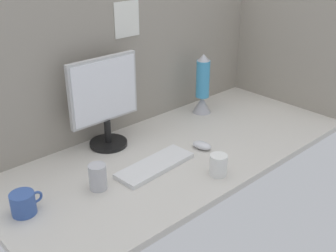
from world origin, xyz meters
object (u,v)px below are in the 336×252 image
at_px(mouse, 202,145).
at_px(mug_ceramic_white, 218,165).
at_px(keyboard, 155,165).
at_px(mug_ceramic_blue, 23,203).
at_px(mug_steel, 98,177).
at_px(monitor, 105,100).
at_px(lava_lamp, 202,88).

relative_size(mouse, mug_ceramic_white, 1.04).
relative_size(keyboard, mug_ceramic_white, 4.01).
relative_size(mug_ceramic_blue, mug_steel, 1.14).
height_order(mug_ceramic_blue, mug_ceramic_white, mug_ceramic_white).
bearing_deg(mug_steel, mug_ceramic_blue, 170.69).
xyz_separation_m(monitor, mug_steel, (-0.24, -0.28, -0.18)).
relative_size(monitor, keyboard, 1.17).
xyz_separation_m(monitor, keyboard, (0.03, -0.32, -0.22)).
relative_size(keyboard, mouse, 3.85).
distance_m(mouse, lava_lamp, 0.46).
xyz_separation_m(mug_ceramic_blue, lava_lamp, (1.16, 0.20, 0.10)).
bearing_deg(lava_lamp, mug_ceramic_white, -130.95).
relative_size(monitor, mug_steel, 4.04).
bearing_deg(keyboard, mug_ceramic_blue, 168.15).
distance_m(keyboard, mouse, 0.28).
bearing_deg(keyboard, mug_steel, 169.56).
xyz_separation_m(mouse, lava_lamp, (0.32, 0.30, 0.12)).
height_order(keyboard, lava_lamp, lava_lamp).
bearing_deg(mouse, monitor, 119.65).
bearing_deg(mug_ceramic_blue, lava_lamp, 9.88).
distance_m(mug_steel, lava_lamp, 0.91).
distance_m(monitor, mug_ceramic_white, 0.60).
bearing_deg(mouse, keyboard, 163.29).
relative_size(monitor, mouse, 4.49).
relative_size(monitor, mug_ceramic_blue, 3.55).
bearing_deg(keyboard, mouse, -8.06).
bearing_deg(keyboard, mug_ceramic_white, -58.60).
xyz_separation_m(monitor, mouse, (0.30, -0.34, -0.22)).
bearing_deg(mug_ceramic_white, keyboard, 125.26).
bearing_deg(mug_ceramic_white, mouse, 59.84).
height_order(mug_ceramic_blue, lava_lamp, lava_lamp).
height_order(monitor, mug_ceramic_white, monitor).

